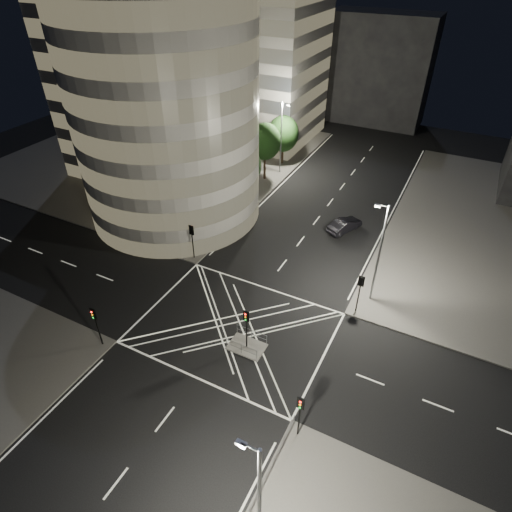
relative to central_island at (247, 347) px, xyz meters
The scene contains 24 objects.
ground 2.50m from the central_island, 143.13° to the left, with size 120.00×120.00×0.00m, color black.
sidewalk_far_left 42.11m from the central_island, 137.41° to the left, with size 42.00×42.00×0.15m, color #595754.
central_island is the anchor object (origin of this frame).
office_tower_curved 32.93m from the central_island, 138.33° to the left, with size 30.00×29.00×27.20m.
office_block_rear 50.90m from the central_island, 118.89° to the left, with size 24.00×16.00×22.00m, color gray.
building_far_end 60.46m from the central_island, 95.76° to the left, with size 18.00×8.00×18.00m, color black.
tree_a 17.03m from the central_island, 139.97° to the left, with size 4.85×4.85×7.55m.
tree_b 21.33m from the central_island, 127.15° to the left, with size 4.17×4.17×7.50m.
tree_c 26.11m from the central_island, 119.05° to the left, with size 4.47×4.47×6.88m.
tree_d 31.60m from the central_island, 113.68° to the left, with size 4.33×4.33×7.92m.
tree_e 36.98m from the central_island, 109.92° to the left, with size 4.56×4.56×7.12m.
traffic_signal_fl 13.91m from the central_island, 142.46° to the left, with size 0.55×0.22×4.00m.
traffic_signal_nl 12.36m from the central_island, 153.86° to the right, with size 0.55×0.22×4.00m.
traffic_signal_fr 11.10m from the central_island, 50.67° to the left, with size 0.55×0.22×4.00m.
traffic_signal_nr 9.08m from the central_island, 37.93° to the right, with size 0.55×0.22×4.00m.
traffic_signal_island 2.84m from the central_island, ahead, with size 0.55×0.22×4.00m.
street_lamp_left_near 18.52m from the central_island, 130.27° to the left, with size 1.25×0.25×10.00m.
street_lamp_left_far 33.95m from the central_island, 109.95° to the left, with size 1.25×0.25×10.00m.
street_lamp_right_far 13.98m from the central_island, 54.70° to the left, with size 1.25×0.25×10.00m.
street_lamp_right_near 15.54m from the central_island, 59.25° to the right, with size 1.25×0.25×10.00m.
railing_near_right 12.39m from the central_island, 59.39° to the right, with size 0.06×11.70×1.10m, color slate.
railing_island_south 1.10m from the central_island, 90.00° to the right, with size 2.80×0.06×1.10m, color slate.
railing_island_north 1.10m from the central_island, 90.00° to the left, with size 2.80×0.06×1.10m, color slate.
sedan 20.96m from the central_island, 85.53° to the left, with size 1.58×4.53×1.49m, color black.
Camera 1 is at (13.71, -22.52, 27.23)m, focal length 30.00 mm.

